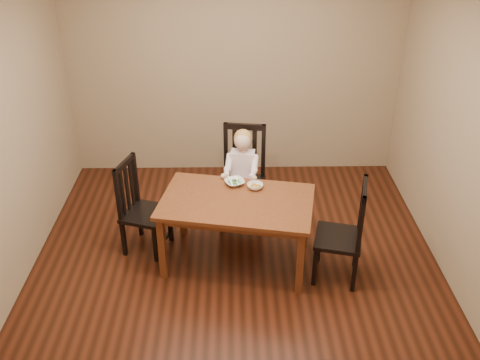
{
  "coord_description": "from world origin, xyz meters",
  "views": [
    {
      "loc": [
        -0.03,
        -4.18,
        3.36
      ],
      "look_at": [
        0.04,
        0.25,
        0.81
      ],
      "focal_mm": 40.0,
      "sensor_mm": 36.0,
      "label": 1
    }
  ],
  "objects_px": {
    "chair_child": "(243,177)",
    "chair_right": "(344,234)",
    "bowl_peas": "(235,182)",
    "toddler": "(242,168)",
    "bowl_veg": "(255,186)",
    "dining_table": "(237,207)",
    "chair_left": "(141,208)"
  },
  "relations": [
    {
      "from": "chair_child",
      "to": "chair_right",
      "type": "xyz_separation_m",
      "value": [
        0.91,
        -1.0,
        -0.03
      ]
    },
    {
      "from": "bowl_veg",
      "to": "dining_table",
      "type": "bearing_deg",
      "value": -130.28
    },
    {
      "from": "chair_left",
      "to": "toddler",
      "type": "relative_size",
      "value": 1.72
    },
    {
      "from": "chair_right",
      "to": "bowl_veg",
      "type": "xyz_separation_m",
      "value": [
        -0.81,
        0.46,
        0.24
      ]
    },
    {
      "from": "chair_child",
      "to": "bowl_peas",
      "type": "bearing_deg",
      "value": 86.62
    },
    {
      "from": "toddler",
      "to": "dining_table",
      "type": "bearing_deg",
      "value": 92.49
    },
    {
      "from": "chair_right",
      "to": "toddler",
      "type": "distance_m",
      "value": 1.33
    },
    {
      "from": "chair_right",
      "to": "bowl_peas",
      "type": "relative_size",
      "value": 5.51
    },
    {
      "from": "dining_table",
      "to": "bowl_peas",
      "type": "xyz_separation_m",
      "value": [
        -0.02,
        0.29,
        0.11
      ]
    },
    {
      "from": "bowl_peas",
      "to": "bowl_veg",
      "type": "relative_size",
      "value": 1.18
    },
    {
      "from": "dining_table",
      "to": "toddler",
      "type": "height_order",
      "value": "toddler"
    },
    {
      "from": "chair_left",
      "to": "toddler",
      "type": "xyz_separation_m",
      "value": [
        1.02,
        0.46,
        0.2
      ]
    },
    {
      "from": "chair_left",
      "to": "toddler",
      "type": "distance_m",
      "value": 1.14
    },
    {
      "from": "toddler",
      "to": "bowl_peas",
      "type": "xyz_separation_m",
      "value": [
        -0.08,
        -0.41,
        0.06
      ]
    },
    {
      "from": "chair_right",
      "to": "bowl_peas",
      "type": "height_order",
      "value": "chair_right"
    },
    {
      "from": "bowl_veg",
      "to": "chair_left",
      "type": "bearing_deg",
      "value": 178.5
    },
    {
      "from": "chair_left",
      "to": "bowl_peas",
      "type": "bearing_deg",
      "value": 110.9
    },
    {
      "from": "chair_child",
      "to": "chair_left",
      "type": "relative_size",
      "value": 1.11
    },
    {
      "from": "bowl_peas",
      "to": "toddler",
      "type": "bearing_deg",
      "value": 78.2
    },
    {
      "from": "dining_table",
      "to": "toddler",
      "type": "xyz_separation_m",
      "value": [
        0.07,
        0.7,
        0.04
      ]
    },
    {
      "from": "chair_child",
      "to": "bowl_veg",
      "type": "distance_m",
      "value": 0.59
    },
    {
      "from": "chair_right",
      "to": "bowl_veg",
      "type": "bearing_deg",
      "value": 74.56
    },
    {
      "from": "bowl_peas",
      "to": "bowl_veg",
      "type": "distance_m",
      "value": 0.21
    },
    {
      "from": "bowl_peas",
      "to": "dining_table",
      "type": "bearing_deg",
      "value": -86.49
    },
    {
      "from": "chair_right",
      "to": "toddler",
      "type": "height_order",
      "value": "chair_right"
    },
    {
      "from": "bowl_peas",
      "to": "bowl_veg",
      "type": "height_order",
      "value": "bowl_veg"
    },
    {
      "from": "dining_table",
      "to": "chair_right",
      "type": "xyz_separation_m",
      "value": [
        0.99,
        -0.25,
        -0.14
      ]
    },
    {
      "from": "chair_child",
      "to": "chair_right",
      "type": "distance_m",
      "value": 1.35
    },
    {
      "from": "chair_right",
      "to": "chair_left",
      "type": "bearing_deg",
      "value": 90.14
    },
    {
      "from": "chair_child",
      "to": "chair_left",
      "type": "bearing_deg",
      "value": 34.34
    },
    {
      "from": "chair_right",
      "to": "dining_table",
      "type": "bearing_deg",
      "value": 90.16
    },
    {
      "from": "chair_left",
      "to": "chair_right",
      "type": "bearing_deg",
      "value": 93.7
    }
  ]
}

